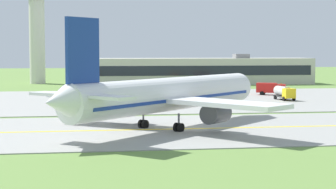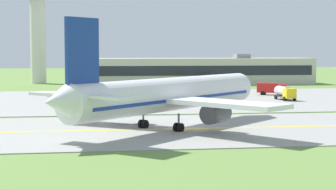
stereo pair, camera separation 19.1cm
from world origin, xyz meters
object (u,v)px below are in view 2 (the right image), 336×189
at_px(service_truck_catering, 285,92).
at_px(service_truck_baggage, 105,97).
at_px(service_truck_fuel, 227,88).
at_px(airplane_lead, 168,95).
at_px(service_truck_pushback, 271,88).
at_px(control_tower, 38,21).

bearing_deg(service_truck_catering, service_truck_baggage, -168.53).
relative_size(service_truck_baggage, service_truck_fuel, 0.96).
distance_m(airplane_lead, service_truck_pushback, 56.83).
relative_size(service_truck_catering, service_truck_pushback, 0.98).
relative_size(airplane_lead, service_truck_pushback, 5.02).
bearing_deg(service_truck_fuel, control_tower, 131.02).
bearing_deg(service_truck_pushback, service_truck_catering, -96.84).
relative_size(service_truck_fuel, service_truck_catering, 0.99).
xyz_separation_m(service_truck_baggage, control_tower, (-16.64, 71.67, 16.30)).
bearing_deg(service_truck_baggage, airplane_lead, -77.57).
distance_m(service_truck_catering, control_tower, 83.88).
xyz_separation_m(airplane_lead, service_truck_catering, (27.66, 36.29, -2.60)).
bearing_deg(airplane_lead, control_tower, 102.88).
bearing_deg(service_truck_pushback, service_truck_fuel, 163.64).
distance_m(airplane_lead, service_truck_fuel, 55.23).
height_order(service_truck_baggage, service_truck_catering, service_truck_catering).
height_order(airplane_lead, control_tower, control_tower).
relative_size(service_truck_fuel, control_tower, 0.20).
relative_size(airplane_lead, control_tower, 1.06).
height_order(airplane_lead, service_truck_fuel, airplane_lead).
distance_m(service_truck_catering, service_truck_pushback, 12.52).
bearing_deg(control_tower, service_truck_fuel, -48.98).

